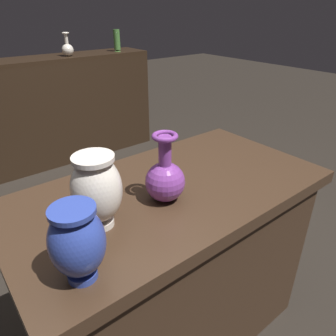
# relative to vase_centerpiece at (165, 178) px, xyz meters

# --- Properties ---
(ground_plane) EXTENTS (14.00, 14.00, 0.00)m
(ground_plane) POSITION_rel_vase_centerpiece_xyz_m (0.07, 0.05, -0.88)
(ground_plane) COLOR black
(display_plinth) EXTENTS (1.20, 0.64, 0.80)m
(display_plinth) POSITION_rel_vase_centerpiece_xyz_m (0.07, 0.05, -0.48)
(display_plinth) COLOR #382619
(display_plinth) RESTS_ON ground_plane
(back_display_shelf) EXTENTS (2.60, 0.40, 0.99)m
(back_display_shelf) POSITION_rel_vase_centerpiece_xyz_m (0.07, 2.25, -0.39)
(back_display_shelf) COLOR black
(back_display_shelf) RESTS_ON ground_plane
(vase_centerpiece) EXTENTS (0.14, 0.14, 0.24)m
(vase_centerpiece) POSITION_rel_vase_centerpiece_xyz_m (0.00, 0.00, 0.00)
(vase_centerpiece) COLOR #7A388E
(vase_centerpiece) RESTS_ON display_plinth
(vase_tall_behind) EXTENTS (0.13, 0.13, 0.21)m
(vase_tall_behind) POSITION_rel_vase_centerpiece_xyz_m (-0.38, -0.15, 0.03)
(vase_tall_behind) COLOR #2D429E
(vase_tall_behind) RESTS_ON display_plinth
(vase_left_accent) EXTENTS (0.15, 0.15, 0.23)m
(vase_left_accent) POSITION_rel_vase_centerpiece_xyz_m (-0.24, 0.01, 0.04)
(vase_left_accent) COLOR silver
(vase_left_accent) RESTS_ON display_plinth
(shelf_vase_right) EXTENTS (0.10, 0.10, 0.20)m
(shelf_vase_right) POSITION_rel_vase_centerpiece_xyz_m (0.59, 2.18, 0.17)
(shelf_vase_right) COLOR silver
(shelf_vase_right) RESTS_ON back_display_shelf
(shelf_vase_far_right) EXTENTS (0.07, 0.07, 0.20)m
(shelf_vase_far_right) POSITION_rel_vase_centerpiece_xyz_m (1.11, 2.20, 0.21)
(shelf_vase_far_right) COLOR #477A38
(shelf_vase_far_right) RESTS_ON back_display_shelf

